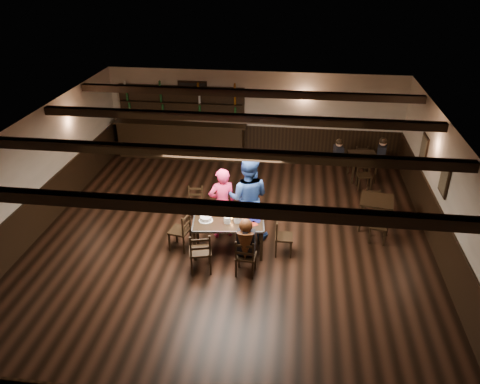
# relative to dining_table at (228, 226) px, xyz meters

# --- Properties ---
(ground) EXTENTS (10.00, 10.00, 0.00)m
(ground) POSITION_rel_dining_table_xyz_m (0.01, 0.38, -0.67)
(ground) COLOR black
(ground) RESTS_ON ground
(room_shell) EXTENTS (9.02, 10.02, 2.71)m
(room_shell) POSITION_rel_dining_table_xyz_m (0.01, 0.41, 1.08)
(room_shell) COLOR beige
(room_shell) RESTS_ON ground
(dining_table) EXTENTS (1.61, 0.94, 0.75)m
(dining_table) POSITION_rel_dining_table_xyz_m (0.00, 0.00, 0.00)
(dining_table) COLOR black
(dining_table) RESTS_ON ground
(chair_near_left) EXTENTS (0.53, 0.52, 0.94)m
(chair_near_left) POSITION_rel_dining_table_xyz_m (-0.45, -0.81, -0.12)
(chair_near_left) COLOR black
(chair_near_left) RESTS_ON ground
(chair_near_right) EXTENTS (0.42, 0.40, 0.86)m
(chair_near_right) POSITION_rel_dining_table_xyz_m (0.46, -0.79, -0.17)
(chair_near_right) COLOR black
(chair_near_right) RESTS_ON ground
(chair_end_left) EXTENTS (0.48, 0.49, 0.90)m
(chair_end_left) POSITION_rel_dining_table_xyz_m (-1.00, -0.02, -0.14)
(chair_end_left) COLOR black
(chair_end_left) RESTS_ON ground
(chair_end_right) EXTENTS (0.39, 0.41, 0.84)m
(chair_end_right) POSITION_rel_dining_table_xyz_m (1.12, 0.08, -0.17)
(chair_end_right) COLOR black
(chair_end_right) RESTS_ON ground
(chair_far_pushed) EXTENTS (0.42, 0.41, 0.81)m
(chair_far_pushed) POSITION_rel_dining_table_xyz_m (-1.02, 1.38, -0.19)
(chair_far_pushed) COLOR black
(chair_far_pushed) RESTS_ON ground
(woman_pink) EXTENTS (0.73, 0.63, 1.70)m
(woman_pink) POSITION_rel_dining_table_xyz_m (-0.23, 0.62, 0.18)
(woman_pink) COLOR #E72558
(woman_pink) RESTS_ON ground
(man_blue) EXTENTS (1.01, 0.81, 1.98)m
(man_blue) POSITION_rel_dining_table_xyz_m (0.34, 0.70, 0.32)
(man_blue) COLOR navy
(man_blue) RESTS_ON ground
(seated_person) EXTENTS (0.36, 0.53, 0.87)m
(seated_person) POSITION_rel_dining_table_xyz_m (0.46, -0.74, 0.19)
(seated_person) COLOR black
(seated_person) RESTS_ON ground
(cake) EXTENTS (0.30, 0.30, 0.10)m
(cake) POSITION_rel_dining_table_xyz_m (-0.49, 0.00, 0.13)
(cake) COLOR white
(cake) RESTS_ON dining_table
(plate_stack_a) EXTENTS (0.15, 0.15, 0.14)m
(plate_stack_a) POSITION_rel_dining_table_xyz_m (-0.02, -0.02, 0.15)
(plate_stack_a) COLOR white
(plate_stack_a) RESTS_ON dining_table
(plate_stack_b) EXTENTS (0.15, 0.15, 0.18)m
(plate_stack_b) POSITION_rel_dining_table_xyz_m (0.19, 0.04, 0.18)
(plate_stack_b) COLOR white
(plate_stack_b) RESTS_ON dining_table
(tea_light) EXTENTS (0.05, 0.05, 0.06)m
(tea_light) POSITION_rel_dining_table_xyz_m (0.06, 0.11, 0.11)
(tea_light) COLOR #A5A8AD
(tea_light) RESTS_ON dining_table
(salt_shaker) EXTENTS (0.04, 0.04, 0.09)m
(salt_shaker) POSITION_rel_dining_table_xyz_m (0.34, -0.03, 0.13)
(salt_shaker) COLOR silver
(salt_shaker) RESTS_ON dining_table
(pepper_shaker) EXTENTS (0.04, 0.04, 0.09)m
(pepper_shaker) POSITION_rel_dining_table_xyz_m (0.39, 0.01, 0.13)
(pepper_shaker) COLOR #A5A8AD
(pepper_shaker) RESTS_ON dining_table
(drink_glass) EXTENTS (0.07, 0.07, 0.11)m
(drink_glass) POSITION_rel_dining_table_xyz_m (0.29, 0.17, 0.14)
(drink_glass) COLOR silver
(drink_glass) RESTS_ON dining_table
(menu_red) EXTENTS (0.34, 0.31, 0.00)m
(menu_red) POSITION_rel_dining_table_xyz_m (0.48, -0.03, 0.09)
(menu_red) COLOR maroon
(menu_red) RESTS_ON dining_table
(menu_blue) EXTENTS (0.32, 0.24, 0.00)m
(menu_blue) POSITION_rel_dining_table_xyz_m (0.52, 0.17, 0.09)
(menu_blue) COLOR #0E0F49
(menu_blue) RESTS_ON dining_table
(bar_counter) EXTENTS (4.12, 0.70, 2.20)m
(bar_counter) POSITION_rel_dining_table_xyz_m (-2.25, 5.09, 0.06)
(bar_counter) COLOR black
(bar_counter) RESTS_ON ground
(back_table_a) EXTENTS (0.86, 0.86, 0.75)m
(back_table_a) POSITION_rel_dining_table_xyz_m (3.28, 1.44, -0.02)
(back_table_a) COLOR black
(back_table_a) RESTS_ON ground
(back_table_b) EXTENTS (0.84, 0.84, 0.75)m
(back_table_b) POSITION_rel_dining_table_xyz_m (3.24, 4.09, -0.02)
(back_table_b) COLOR black
(back_table_b) RESTS_ON ground
(bg_patron_left) EXTENTS (0.28, 0.39, 0.73)m
(bg_patron_left) POSITION_rel_dining_table_xyz_m (2.54, 4.06, 0.16)
(bg_patron_left) COLOR black
(bg_patron_left) RESTS_ON ground
(bg_patron_right) EXTENTS (0.31, 0.42, 0.79)m
(bg_patron_right) POSITION_rel_dining_table_xyz_m (3.74, 4.16, 0.19)
(bg_patron_right) COLOR black
(bg_patron_right) RESTS_ON ground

